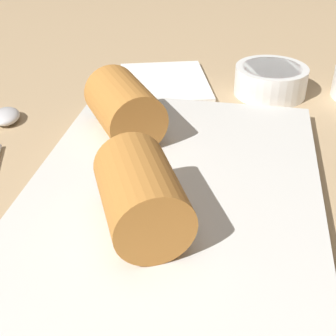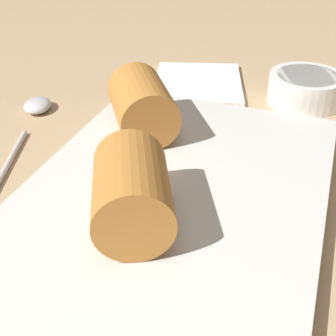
% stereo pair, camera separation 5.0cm
% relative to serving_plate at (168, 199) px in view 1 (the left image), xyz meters
% --- Properties ---
extents(table_surface, '(1.80, 1.40, 0.02)m').
position_rel_serving_plate_xyz_m(table_surface, '(-0.02, 0.00, -0.02)').
color(table_surface, tan).
rests_on(table_surface, ground).
extents(serving_plate, '(0.34, 0.23, 0.01)m').
position_rel_serving_plate_xyz_m(serving_plate, '(0.00, 0.00, 0.00)').
color(serving_plate, silver).
rests_on(serving_plate, table_surface).
extents(roll_front_left, '(0.10, 0.08, 0.05)m').
position_rel_serving_plate_xyz_m(roll_front_left, '(0.04, -0.01, 0.03)').
color(roll_front_left, '#B77533').
rests_on(roll_front_left, serving_plate).
extents(roll_front_right, '(0.10, 0.09, 0.05)m').
position_rel_serving_plate_xyz_m(roll_front_right, '(-0.09, -0.06, 0.03)').
color(roll_front_right, '#B77533').
rests_on(roll_front_right, serving_plate).
extents(dipping_bowl_near, '(0.08, 0.08, 0.03)m').
position_rel_serving_plate_xyz_m(dipping_bowl_near, '(-0.23, 0.08, 0.01)').
color(dipping_bowl_near, white).
rests_on(dipping_bowl_near, table_surface).
extents(spoon, '(0.19, 0.08, 0.01)m').
position_rel_serving_plate_xyz_m(spoon, '(-0.09, -0.19, -0.00)').
color(spoon, silver).
rests_on(spoon, table_surface).
extents(napkin, '(0.15, 0.13, 0.01)m').
position_rel_serving_plate_xyz_m(napkin, '(-0.24, -0.05, -0.00)').
color(napkin, white).
rests_on(napkin, table_surface).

